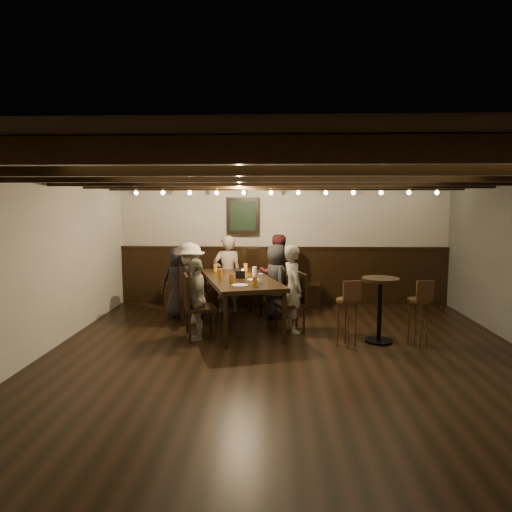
{
  "coord_description": "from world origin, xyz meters",
  "views": [
    {
      "loc": [
        -0.2,
        -5.55,
        2.02
      ],
      "look_at": [
        -0.46,
        1.3,
        1.21
      ],
      "focal_mm": 32.0,
      "sensor_mm": 36.0,
      "label": 1
    }
  ],
  "objects_px": {
    "chair_left_far": "(199,319)",
    "person_bench_left": "(178,282)",
    "dining_table": "(240,282)",
    "person_left_near": "(190,283)",
    "person_right_near": "(276,281)",
    "person_right_far": "(293,289)",
    "chair_right_far": "(291,314)",
    "bar_stool_left": "(347,321)",
    "high_top_table": "(380,300)",
    "person_left_far": "(197,299)",
    "person_bench_centre": "(227,274)",
    "bar_stool_right": "(418,321)",
    "chair_left_near": "(192,305)",
    "chair_right_near": "(274,301)",
    "person_bench_right": "(277,273)"
  },
  "relations": [
    {
      "from": "person_bench_right",
      "to": "bar_stool_left",
      "type": "distance_m",
      "value": 2.29
    },
    {
      "from": "chair_right_far",
      "to": "person_right_near",
      "type": "distance_m",
      "value": 0.97
    },
    {
      "from": "person_bench_left",
      "to": "person_right_far",
      "type": "bearing_deg",
      "value": 140.71
    },
    {
      "from": "chair_left_far",
      "to": "person_bench_left",
      "type": "height_order",
      "value": "person_bench_left"
    },
    {
      "from": "chair_left_far",
      "to": "person_bench_centre",
      "type": "height_order",
      "value": "person_bench_centre"
    },
    {
      "from": "chair_right_far",
      "to": "person_right_near",
      "type": "xyz_separation_m",
      "value": [
        -0.23,
        0.87,
        0.36
      ]
    },
    {
      "from": "person_left_far",
      "to": "bar_stool_left",
      "type": "bearing_deg",
      "value": 66.02
    },
    {
      "from": "dining_table",
      "to": "person_left_near",
      "type": "distance_m",
      "value": 0.88
    },
    {
      "from": "person_bench_centre",
      "to": "bar_stool_right",
      "type": "height_order",
      "value": "person_bench_centre"
    },
    {
      "from": "person_right_far",
      "to": "bar_stool_left",
      "type": "relative_size",
      "value": 1.42
    },
    {
      "from": "person_left_near",
      "to": "bar_stool_left",
      "type": "relative_size",
      "value": 1.42
    },
    {
      "from": "chair_right_near",
      "to": "person_bench_right",
      "type": "relative_size",
      "value": 0.67
    },
    {
      "from": "chair_left_far",
      "to": "person_bench_centre",
      "type": "xyz_separation_m",
      "value": [
        0.26,
        1.64,
        0.41
      ]
    },
    {
      "from": "chair_left_near",
      "to": "chair_right_near",
      "type": "distance_m",
      "value": 1.44
    },
    {
      "from": "person_bench_centre",
      "to": "high_top_table",
      "type": "relative_size",
      "value": 1.51
    },
    {
      "from": "dining_table",
      "to": "person_bench_left",
      "type": "relative_size",
      "value": 1.89
    },
    {
      "from": "high_top_table",
      "to": "bar_stool_left",
      "type": "relative_size",
      "value": 0.99
    },
    {
      "from": "person_bench_centre",
      "to": "bar_stool_left",
      "type": "height_order",
      "value": "person_bench_centre"
    },
    {
      "from": "chair_left_near",
      "to": "chair_right_far",
      "type": "bearing_deg",
      "value": 58.0
    },
    {
      "from": "chair_left_near",
      "to": "person_bench_left",
      "type": "bearing_deg",
      "value": -158.27
    },
    {
      "from": "person_right_far",
      "to": "bar_stool_left",
      "type": "xyz_separation_m",
      "value": [
        0.73,
        -0.71,
        -0.32
      ]
    },
    {
      "from": "person_right_near",
      "to": "person_right_far",
      "type": "xyz_separation_m",
      "value": [
        0.26,
        -0.86,
        0.03
      ]
    },
    {
      "from": "chair_right_near",
      "to": "bar_stool_left",
      "type": "height_order",
      "value": "bar_stool_left"
    },
    {
      "from": "dining_table",
      "to": "chair_right_near",
      "type": "xyz_separation_m",
      "value": [
        0.56,
        0.64,
        -0.46
      ]
    },
    {
      "from": "chair_right_far",
      "to": "person_right_near",
      "type": "height_order",
      "value": "person_right_near"
    },
    {
      "from": "chair_right_near",
      "to": "person_left_far",
      "type": "height_order",
      "value": "person_left_far"
    },
    {
      "from": "chair_right_near",
      "to": "person_right_near",
      "type": "height_order",
      "value": "person_right_near"
    },
    {
      "from": "person_bench_right",
      "to": "person_right_near",
      "type": "height_order",
      "value": "person_bench_right"
    },
    {
      "from": "chair_left_far",
      "to": "person_bench_left",
      "type": "relative_size",
      "value": 0.78
    },
    {
      "from": "chair_left_far",
      "to": "person_bench_left",
      "type": "distance_m",
      "value": 1.4
    },
    {
      "from": "person_bench_right",
      "to": "bar_stool_right",
      "type": "xyz_separation_m",
      "value": [
        1.97,
        -2.0,
        -0.36
      ]
    },
    {
      "from": "chair_left_near",
      "to": "person_left_far",
      "type": "height_order",
      "value": "person_left_far"
    },
    {
      "from": "person_left_far",
      "to": "chair_right_far",
      "type": "bearing_deg",
      "value": 90.0
    },
    {
      "from": "dining_table",
      "to": "person_left_near",
      "type": "relative_size",
      "value": 1.74
    },
    {
      "from": "person_bench_left",
      "to": "high_top_table",
      "type": "relative_size",
      "value": 1.32
    },
    {
      "from": "chair_left_far",
      "to": "person_bench_right",
      "type": "relative_size",
      "value": 0.68
    },
    {
      "from": "person_bench_left",
      "to": "person_bench_right",
      "type": "distance_m",
      "value": 1.8
    },
    {
      "from": "chair_right_near",
      "to": "person_bench_centre",
      "type": "xyz_separation_m",
      "value": [
        -0.86,
        0.37,
        0.42
      ]
    },
    {
      "from": "person_right_near",
      "to": "high_top_table",
      "type": "distance_m",
      "value": 2.02
    },
    {
      "from": "person_right_near",
      "to": "person_right_far",
      "type": "height_order",
      "value": "person_right_far"
    },
    {
      "from": "chair_left_near",
      "to": "chair_right_near",
      "type": "relative_size",
      "value": 1.03
    },
    {
      "from": "dining_table",
      "to": "person_left_near",
      "type": "bearing_deg",
      "value": 149.04
    },
    {
      "from": "chair_right_far",
      "to": "person_bench_right",
      "type": "xyz_separation_m",
      "value": [
        -0.21,
        1.35,
        0.43
      ]
    },
    {
      "from": "chair_right_near",
      "to": "person_left_far",
      "type": "xyz_separation_m",
      "value": [
        -1.15,
        -1.28,
        0.31
      ]
    },
    {
      "from": "person_left_far",
      "to": "bar_stool_left",
      "type": "xyz_separation_m",
      "value": [
        2.16,
        -0.28,
        -0.25
      ]
    },
    {
      "from": "dining_table",
      "to": "bar_stool_right",
      "type": "bearing_deg",
      "value": -35.4
    },
    {
      "from": "dining_table",
      "to": "person_bench_right",
      "type": "height_order",
      "value": "person_bench_right"
    },
    {
      "from": "person_bench_centre",
      "to": "person_left_far",
      "type": "xyz_separation_m",
      "value": [
        -0.29,
        -1.65,
        -0.11
      ]
    },
    {
      "from": "chair_right_far",
      "to": "high_top_table",
      "type": "xyz_separation_m",
      "value": [
        1.25,
        -0.49,
        0.34
      ]
    },
    {
      "from": "person_left_near",
      "to": "bar_stool_right",
      "type": "relative_size",
      "value": 1.42
    }
  ]
}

